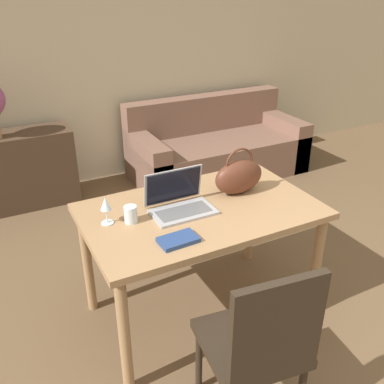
# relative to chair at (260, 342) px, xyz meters

# --- Properties ---
(wall_back) EXTENTS (10.00, 0.06, 2.70)m
(wall_back) POSITION_rel_chair_xyz_m (0.23, 3.23, 0.82)
(wall_back) COLOR beige
(wall_back) RESTS_ON ground_plane
(dining_table) EXTENTS (1.37, 0.83, 0.78)m
(dining_table) POSITION_rel_chair_xyz_m (0.14, 0.81, 0.16)
(dining_table) COLOR #A87F56
(dining_table) RESTS_ON ground_plane
(chair) EXTENTS (0.49, 0.49, 0.95)m
(chair) POSITION_rel_chair_xyz_m (0.00, 0.00, 0.00)
(chair) COLOR #2D2319
(chair) RESTS_ON ground_plane
(couch) EXTENTS (1.89, 0.86, 0.82)m
(couch) POSITION_rel_chair_xyz_m (1.37, 2.73, -0.24)
(couch) COLOR #7F5B4C
(couch) RESTS_ON ground_plane
(sideboard) EXTENTS (1.04, 0.40, 0.72)m
(sideboard) POSITION_rel_chair_xyz_m (-0.68, 2.92, -0.17)
(sideboard) COLOR #4C3828
(sideboard) RESTS_ON ground_plane
(laptop) EXTENTS (0.36, 0.26, 0.23)m
(laptop) POSITION_rel_chair_xyz_m (0.02, 0.87, 0.31)
(laptop) COLOR #ADADB2
(laptop) RESTS_ON dining_table
(drinking_glass) EXTENTS (0.07, 0.07, 0.10)m
(drinking_glass) POSITION_rel_chair_xyz_m (-0.28, 0.85, 0.30)
(drinking_glass) COLOR silver
(drinking_glass) RESTS_ON dining_table
(wine_glass) EXTENTS (0.07, 0.07, 0.16)m
(wine_glass) POSITION_rel_chair_xyz_m (-0.40, 0.90, 0.36)
(wine_glass) COLOR silver
(wine_glass) RESTS_ON dining_table
(handbag) EXTENTS (0.33, 0.14, 0.30)m
(handbag) POSITION_rel_chair_xyz_m (0.44, 0.89, 0.36)
(handbag) COLOR #592D1E
(handbag) RESTS_ON dining_table
(book) EXTENTS (0.20, 0.13, 0.02)m
(book) POSITION_rel_chair_xyz_m (-0.13, 0.55, 0.26)
(book) COLOR navy
(book) RESTS_ON dining_table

